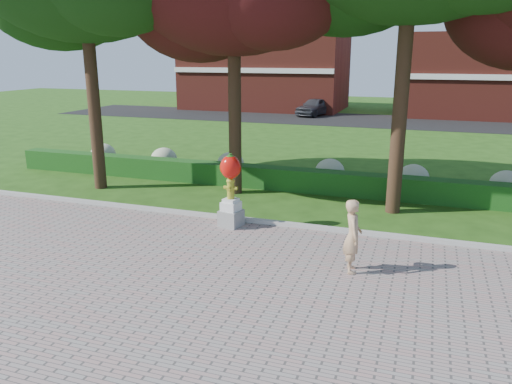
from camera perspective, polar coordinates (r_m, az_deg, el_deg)
ground at (r=11.97m, az=-3.87°, el=-8.19°), size 100.00×100.00×0.00m
walkway at (r=8.86m, az=-14.45°, el=-17.70°), size 40.00×14.00×0.04m
curb at (r=14.56m, az=0.71°, el=-3.45°), size 40.00×0.18×0.15m
lawn_hedge at (r=18.16m, az=4.70°, el=1.41°), size 24.00×0.70×0.80m
hydrangea_row at (r=18.95m, az=7.15°, el=2.40°), size 20.10×1.10×0.99m
street at (r=38.62m, az=12.61°, el=7.99°), size 50.00×8.00×0.02m
building_left at (r=46.37m, az=1.10°, el=13.87°), size 14.00×8.00×7.00m
building_right at (r=44.26m, az=24.39°, el=12.07°), size 12.00×8.00×6.40m
hydrant_sculpture at (r=14.05m, az=-2.91°, el=0.45°), size 0.67×0.67×2.11m
woman at (r=11.37m, az=10.99°, el=-4.95°), size 0.55×0.70×1.69m
parked_car at (r=40.98m, az=6.78°, el=9.68°), size 2.80×4.48×1.42m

